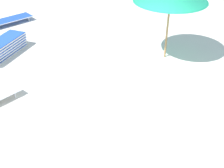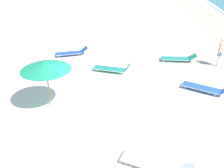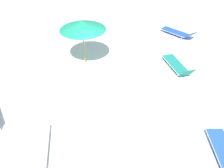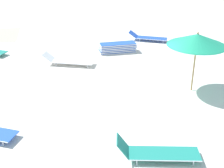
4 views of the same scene
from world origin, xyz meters
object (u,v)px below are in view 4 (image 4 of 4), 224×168
at_px(beach_umbrella, 197,40).
at_px(sun_lounger_under_umbrella, 148,37).
at_px(lounger_stack, 118,48).
at_px(sun_lounger_beside_umbrella, 156,152).
at_px(sun_lounger_near_water_right, 68,61).

height_order(beach_umbrella, sun_lounger_under_umbrella, beach_umbrella).
relative_size(lounger_stack, sun_lounger_beside_umbrella, 0.84).
bearing_deg(lounger_stack, sun_lounger_beside_umbrella, 173.04).
bearing_deg(lounger_stack, sun_lounger_near_water_right, 113.92).
distance_m(lounger_stack, sun_lounger_under_umbrella, 2.64).
bearing_deg(beach_umbrella, sun_lounger_beside_umbrella, 144.71).
height_order(sun_lounger_beside_umbrella, sun_lounger_near_water_right, sun_lounger_beside_umbrella).
relative_size(beach_umbrella, sun_lounger_near_water_right, 0.96).
xyz_separation_m(sun_lounger_under_umbrella, sun_lounger_beside_umbrella, (-10.12, 2.78, 0.01)).
xyz_separation_m(lounger_stack, sun_lounger_under_umbrella, (1.62, -2.09, -0.04)).
distance_m(sun_lounger_under_umbrella, sun_lounger_near_water_right, 5.49).
height_order(beach_umbrella, sun_lounger_beside_umbrella, beach_umbrella).
height_order(beach_umbrella, lounger_stack, beach_umbrella).
xyz_separation_m(lounger_stack, sun_lounger_beside_umbrella, (-8.51, 0.69, -0.03)).
bearing_deg(beach_umbrella, sun_lounger_under_umbrella, -1.32).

